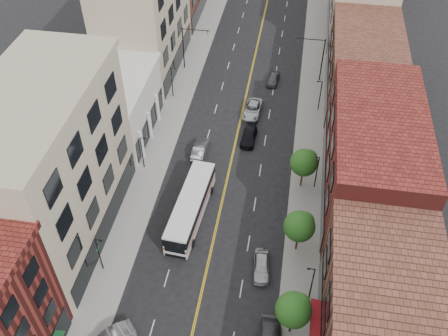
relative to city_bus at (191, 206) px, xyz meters
The scene contains 24 objects.
sidewalk_left 19.51m from the city_bus, 110.52° to the left, with size 4.00×110.00×0.15m, color gray.
sidewalk_right 22.54m from the city_bus, 54.05° to the left, with size 4.00×110.00×0.15m, color gray.
bldg_l_tanoffice 16.00m from the city_bus, 164.58° to the right, with size 10.00×22.00×18.00m, color tan.
bldg_l_white 19.91m from the city_bus, 134.22° to the left, with size 10.00×14.00×8.00m, color silver.
bldg_l_far_a 34.85m from the city_bus, 113.88° to the left, with size 10.00×20.00×18.00m, color tan.
bldg_r_mid 21.83m from the city_bus, 19.60° to the left, with size 10.00×22.00×12.00m, color #591B17.
bldg_r_far_a 34.82m from the city_bus, 54.39° to the left, with size 10.00×20.00×10.00m, color brown.
tree_r_1 18.04m from the city_bus, 45.36° to the right, with size 3.40×3.40×5.59m.
tree_r_2 13.07m from the city_bus, 12.28° to the right, with size 3.40×3.40×5.59m.
tree_r_3 14.70m from the city_bus, 30.00° to the left, with size 3.40×3.40×5.59m.
lamp_l_1 11.79m from the city_bus, 131.38° to the right, with size 0.81×0.55×5.05m.
lamp_l_2 10.64m from the city_bus, 137.18° to the left, with size 0.81×0.55×5.05m.
lamp_l_3 24.48m from the city_bus, 108.50° to the left, with size 0.81×0.55×5.05m.
lamp_r_1 16.70m from the city_bus, 31.92° to the right, with size 0.81×0.55×5.05m.
lamp_r_2 15.90m from the city_bus, 26.95° to the left, with size 0.81×0.55×5.05m.
lamp_r_3 27.19m from the city_bus, 58.62° to the left, with size 0.81×0.55×5.05m.
signal_mast_left 32.10m from the city_bus, 102.78° to the left, with size 4.49×0.18×7.20m.
signal_mast_right 34.08m from the city_bus, 66.66° to the left, with size 4.49×0.18×7.20m.
city_bus is the anchor object (origin of this frame).
car_parked_far 10.97m from the city_bus, 34.51° to the right, with size 1.78×4.42×1.51m, color #A8ACB0.
car_lane_behind 11.30m from the city_bus, 95.83° to the left, with size 1.66×4.77×1.57m, color #4C4C51.
car_lane_a 15.76m from the city_bus, 71.60° to the left, with size 1.92×4.72×1.37m, color black.
car_lane_b 21.53m from the city_bus, 77.40° to the left, with size 2.47×5.35×1.49m, color #B0B3B8.
car_lane_c 30.30m from the city_bus, 76.71° to the left, with size 1.60×3.97×1.35m, color #424347.
Camera 1 is at (6.89, -20.61, 45.16)m, focal length 40.00 mm.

